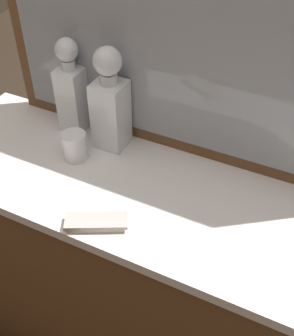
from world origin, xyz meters
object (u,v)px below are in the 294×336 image
at_px(crystal_decanter_rear, 72,94).
at_px(crystal_decanter_left, 110,108).
at_px(crystal_tumbler_right, 75,147).
at_px(silver_brush_rear, 96,223).

xyz_separation_m(crystal_decanter_rear, crystal_decanter_left, (0.14, -0.02, 0.01)).
distance_m(crystal_tumbler_right, silver_brush_rear, 0.28).
bearing_deg(crystal_tumbler_right, crystal_decanter_rear, 122.88).
height_order(crystal_decanter_left, crystal_tumbler_right, crystal_decanter_left).
height_order(crystal_decanter_rear, crystal_tumbler_right, crystal_decanter_rear).
distance_m(crystal_decanter_rear, silver_brush_rear, 0.44).
height_order(crystal_tumbler_right, silver_brush_rear, crystal_tumbler_right).
bearing_deg(crystal_decanter_rear, silver_brush_rear, -50.04).
distance_m(crystal_decanter_left, crystal_tumbler_right, 0.15).
distance_m(crystal_decanter_rear, crystal_tumbler_right, 0.17).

